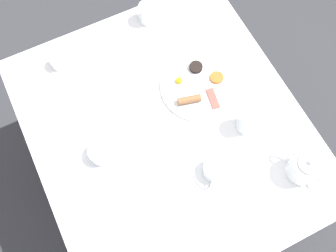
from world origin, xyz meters
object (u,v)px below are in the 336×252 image
creamer_jug (59,61)px  teacup_with_saucer_left (215,170)px  breakfast_plate (198,86)px  teapot_near (305,167)px  water_glass_tall (248,121)px  water_glass_short (148,13)px  teacup_with_saucer_right (101,153)px  napkin_folded (124,233)px  knife_by_plate (200,17)px

creamer_jug → teacup_with_saucer_left: bearing=-62.7°
creamer_jug → breakfast_plate: bearing=-36.6°
teacup_with_saucer_left → teapot_near: bearing=-25.7°
teapot_near → water_glass_tall: teapot_near is taller
teacup_with_saucer_left → water_glass_short: water_glass_short is taller
teacup_with_saucer_right → creamer_jug: bearing=90.7°
napkin_folded → knife_by_plate: 0.94m
teacup_with_saucer_right → teacup_with_saucer_left: bearing=-35.0°
teapot_near → napkin_folded: 0.67m
water_glass_short → creamer_jug: size_ratio=1.03×
water_glass_tall → teacup_with_saucer_left: bearing=-150.9°
water_glass_tall → napkin_folded: water_glass_tall is taller
knife_by_plate → teacup_with_saucer_left: bearing=-113.6°
water_glass_short → napkin_folded: bearing=-120.5°
teapot_near → teacup_with_saucer_right: 0.72m
napkin_folded → knife_by_plate: bearing=46.1°
teacup_with_saucer_right → water_glass_short: 0.63m
teapot_near → napkin_folded: (-0.66, 0.08, -0.05)m
breakfast_plate → knife_by_plate: bearing=60.5°
teacup_with_saucer_right → knife_by_plate: size_ratio=0.70×
water_glass_short → water_glass_tall: bearing=-78.8°
water_glass_tall → napkin_folded: bearing=-164.5°
teacup_with_saucer_left → creamer_jug: bearing=117.3°
breakfast_plate → water_glass_short: bearing=95.6°
teacup_with_saucer_left → creamer_jug: size_ratio=1.86×
teapot_near → water_glass_tall: bearing=178.5°
breakfast_plate → knife_by_plate: (0.17, 0.29, -0.01)m
breakfast_plate → water_glass_tall: bearing=-69.8°
teacup_with_saucer_left → water_glass_tall: (0.19, 0.11, 0.03)m
creamer_jug → knife_by_plate: size_ratio=0.38×
breakfast_plate → napkin_folded: 0.62m
breakfast_plate → teacup_with_saucer_left: bearing=-107.9°
breakfast_plate → knife_by_plate: size_ratio=1.36×
teacup_with_saucer_right → napkin_folded: bearing=-97.9°
teapot_near → water_glass_short: (-0.21, 0.85, -0.01)m
teapot_near → knife_by_plate: 0.76m
teacup_with_saucer_left → napkin_folded: size_ratio=0.73×
knife_by_plate → creamer_jug: bearing=176.2°
teacup_with_saucer_right → knife_by_plate: teacup_with_saucer_right is taller
water_glass_short → napkin_folded: water_glass_short is taller
teacup_with_saucer_left → napkin_folded: teacup_with_saucer_left is taller
breakfast_plate → teapot_near: size_ratio=1.59×
water_glass_tall → creamer_jug: size_ratio=1.27×
teacup_with_saucer_right → water_glass_short: water_glass_short is taller
teapot_near → knife_by_plate: teapot_near is taller
water_glass_short → teapot_near: bearing=-76.2°
teacup_with_saucer_right → creamer_jug: (-0.01, 0.43, 0.00)m
teacup_with_saucer_right → water_glass_short: (0.41, 0.47, 0.02)m
breakfast_plate → teapot_near: 0.50m
teapot_near → creamer_jug: (-0.62, 0.80, -0.02)m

